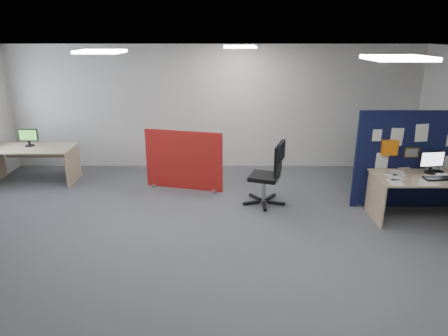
{
  "coord_description": "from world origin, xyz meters",
  "views": [
    {
      "loc": [
        0.21,
        -5.24,
        2.92
      ],
      "look_at": [
        0.21,
        0.4,
        1.0
      ],
      "focal_mm": 32.0,
      "sensor_mm": 36.0,
      "label": 1
    }
  ],
  "objects_px": {
    "office_chair": "(271,170)",
    "navy_divider": "(415,160)",
    "monitor_main": "(432,161)",
    "red_divider": "(184,161)",
    "main_desk": "(431,185)",
    "second_desk": "(33,155)",
    "monitor_second": "(28,137)"
  },
  "relations": [
    {
      "from": "office_chair",
      "to": "navy_divider",
      "type": "bearing_deg",
      "value": 17.26
    },
    {
      "from": "navy_divider",
      "to": "office_chair",
      "type": "relative_size",
      "value": 1.81
    },
    {
      "from": "monitor_main",
      "to": "red_divider",
      "type": "xyz_separation_m",
      "value": [
        -4.17,
        1.17,
        -0.37
      ]
    },
    {
      "from": "red_divider",
      "to": "office_chair",
      "type": "bearing_deg",
      "value": -11.58
    },
    {
      "from": "main_desk",
      "to": "red_divider",
      "type": "distance_m",
      "value": 4.35
    },
    {
      "from": "main_desk",
      "to": "second_desk",
      "type": "xyz_separation_m",
      "value": [
        -7.26,
        1.72,
        -0.01
      ]
    },
    {
      "from": "red_divider",
      "to": "office_chair",
      "type": "height_order",
      "value": "office_chair"
    },
    {
      "from": "main_desk",
      "to": "monitor_main",
      "type": "bearing_deg",
      "value": 83.64
    },
    {
      "from": "navy_divider",
      "to": "monitor_main",
      "type": "distance_m",
      "value": 0.34
    },
    {
      "from": "monitor_main",
      "to": "office_chair",
      "type": "bearing_deg",
      "value": 162.86
    },
    {
      "from": "monitor_main",
      "to": "main_desk",
      "type": "bearing_deg",
      "value": -104.93
    },
    {
      "from": "monitor_main",
      "to": "red_divider",
      "type": "relative_size",
      "value": 0.28
    },
    {
      "from": "main_desk",
      "to": "second_desk",
      "type": "bearing_deg",
      "value": 166.66
    },
    {
      "from": "office_chair",
      "to": "monitor_second",
      "type": "bearing_deg",
      "value": -175.7
    },
    {
      "from": "main_desk",
      "to": "monitor_second",
      "type": "distance_m",
      "value": 7.55
    },
    {
      "from": "navy_divider",
      "to": "red_divider",
      "type": "xyz_separation_m",
      "value": [
        -4.04,
        0.86,
        -0.29
      ]
    },
    {
      "from": "monitor_main",
      "to": "second_desk",
      "type": "bearing_deg",
      "value": 159.14
    },
    {
      "from": "main_desk",
      "to": "office_chair",
      "type": "bearing_deg",
      "value": 168.4
    },
    {
      "from": "navy_divider",
      "to": "red_divider",
      "type": "distance_m",
      "value": 4.14
    },
    {
      "from": "monitor_main",
      "to": "second_desk",
      "type": "relative_size",
      "value": 0.26
    },
    {
      "from": "navy_divider",
      "to": "monitor_second",
      "type": "height_order",
      "value": "navy_divider"
    },
    {
      "from": "navy_divider",
      "to": "second_desk",
      "type": "distance_m",
      "value": 7.27
    },
    {
      "from": "second_desk",
      "to": "monitor_second",
      "type": "height_order",
      "value": "monitor_second"
    },
    {
      "from": "monitor_second",
      "to": "office_chair",
      "type": "relative_size",
      "value": 0.34
    },
    {
      "from": "second_desk",
      "to": "monitor_second",
      "type": "bearing_deg",
      "value": 135.88
    },
    {
      "from": "main_desk",
      "to": "second_desk",
      "type": "height_order",
      "value": "same"
    },
    {
      "from": "main_desk",
      "to": "office_chair",
      "type": "height_order",
      "value": "office_chair"
    },
    {
      "from": "navy_divider",
      "to": "red_divider",
      "type": "relative_size",
      "value": 1.37
    },
    {
      "from": "red_divider",
      "to": "monitor_second",
      "type": "height_order",
      "value": "red_divider"
    },
    {
      "from": "second_desk",
      "to": "monitor_second",
      "type": "relative_size",
      "value": 4.32
    },
    {
      "from": "office_chair",
      "to": "monitor_main",
      "type": "bearing_deg",
      "value": 10.55
    },
    {
      "from": "main_desk",
      "to": "office_chair",
      "type": "distance_m",
      "value": 2.6
    }
  ]
}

